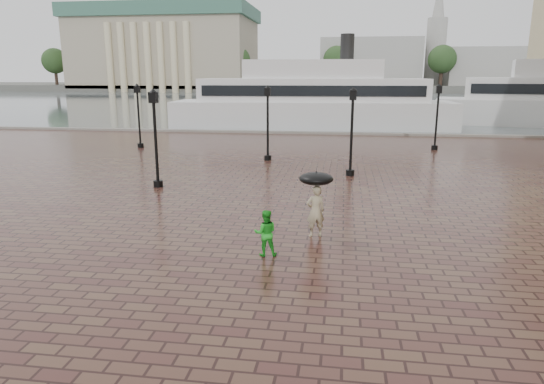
{
  "coord_description": "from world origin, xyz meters",
  "views": [
    {
      "loc": [
        2.56,
        -11.28,
        5.15
      ],
      "look_at": [
        0.32,
        4.01,
        1.4
      ],
      "focal_mm": 32.0,
      "sensor_mm": 36.0,
      "label": 1
    }
  ],
  "objects_px": {
    "child_pedestrian": "(266,233)",
    "ferry_near": "(312,101)",
    "adult_pedestrian": "(316,211)",
    "street_lamps": "(273,123)"
  },
  "relations": [
    {
      "from": "child_pedestrian",
      "to": "ferry_near",
      "type": "bearing_deg",
      "value": -99.17
    },
    {
      "from": "child_pedestrian",
      "to": "ferry_near",
      "type": "relative_size",
      "value": 0.05
    },
    {
      "from": "ferry_near",
      "to": "adult_pedestrian",
      "type": "bearing_deg",
      "value": -89.05
    },
    {
      "from": "street_lamps",
      "to": "child_pedestrian",
      "type": "distance_m",
      "value": 15.9
    },
    {
      "from": "child_pedestrian",
      "to": "ferry_near",
      "type": "distance_m",
      "value": 35.31
    },
    {
      "from": "child_pedestrian",
      "to": "ferry_near",
      "type": "height_order",
      "value": "ferry_near"
    },
    {
      "from": "street_lamps",
      "to": "child_pedestrian",
      "type": "bearing_deg",
      "value": -82.61
    },
    {
      "from": "street_lamps",
      "to": "ferry_near",
      "type": "xyz_separation_m",
      "value": [
        1.05,
        19.55,
        0.36
      ]
    },
    {
      "from": "adult_pedestrian",
      "to": "ferry_near",
      "type": "distance_m",
      "value": 33.44
    },
    {
      "from": "child_pedestrian",
      "to": "street_lamps",
      "type": "bearing_deg",
      "value": -93.39
    }
  ]
}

